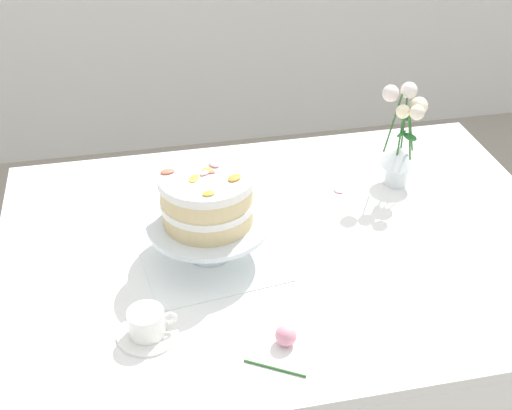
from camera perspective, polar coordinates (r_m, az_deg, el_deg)
dining_table at (r=1.71m, az=2.67°, el=-5.91°), size 1.40×1.00×0.74m
linen_napkin at (r=1.63m, az=-3.90°, el=-4.11°), size 0.36×0.36×0.00m
cake_stand at (r=1.58m, az=-4.02°, el=-1.79°), size 0.29×0.29×0.10m
layer_cake at (r=1.53m, az=-4.14°, el=0.64°), size 0.22×0.22×0.13m
flower_vase at (r=1.86m, az=12.13°, el=5.16°), size 0.12×0.11×0.29m
teacup at (r=1.42m, az=-9.16°, el=-9.98°), size 0.13×0.13×0.07m
fallen_rose at (r=1.39m, az=2.51°, el=-11.01°), size 0.12×0.12×0.04m
loose_petal_0 at (r=1.77m, az=-7.49°, el=-0.74°), size 0.04×0.04×0.00m
loose_petal_1 at (r=1.86m, az=6.97°, el=1.25°), size 0.03×0.04×0.01m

